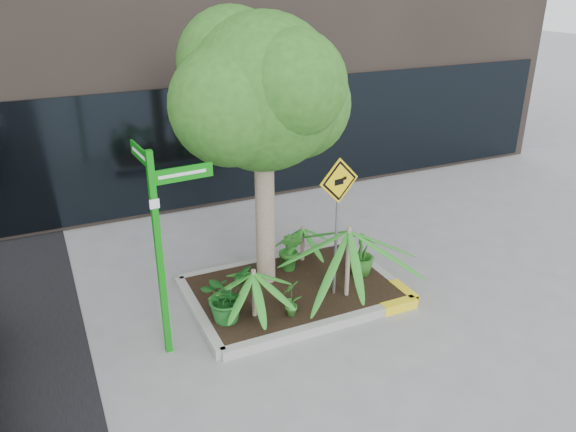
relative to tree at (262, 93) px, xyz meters
name	(u,v)px	position (x,y,z in m)	size (l,w,h in m)	color
ground	(290,307)	(0.10, -0.73, -3.24)	(80.00, 80.00, 0.00)	gray
planter	(296,290)	(0.33, -0.46, -3.14)	(3.35, 2.36, 0.15)	#9E9E99
tree	(262,93)	(0.00, 0.00, 0.00)	(2.96, 2.62, 4.44)	tan
palm_front	(349,231)	(0.97, -1.00, -1.98)	(1.33, 1.33, 1.48)	tan
palm_left	(253,273)	(-0.57, -0.92, -2.38)	(0.86, 0.86, 0.95)	tan
palm_back	(303,229)	(0.86, 0.35, -2.48)	(0.73, 0.73, 0.81)	tan
shrub_a	(225,295)	(-0.98, -0.85, -2.68)	(0.73, 0.73, 0.81)	#19591E
shrub_b	(362,253)	(1.53, -0.51, -2.70)	(0.44, 0.44, 0.78)	#296A20
shrub_c	(291,298)	(-0.07, -1.15, -2.79)	(0.32, 0.32, 0.60)	#2A6720
shrub_d	(291,250)	(0.51, 0.11, -2.71)	(0.41, 0.41, 0.75)	#266B1F
street_sign_post	(160,232)	(-1.85, -0.97, -1.45)	(0.87, 0.85, 2.90)	#0C8C10
cattle_sign	(338,205)	(0.81, -0.89, -1.57)	(0.69, 0.12, 2.25)	slate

